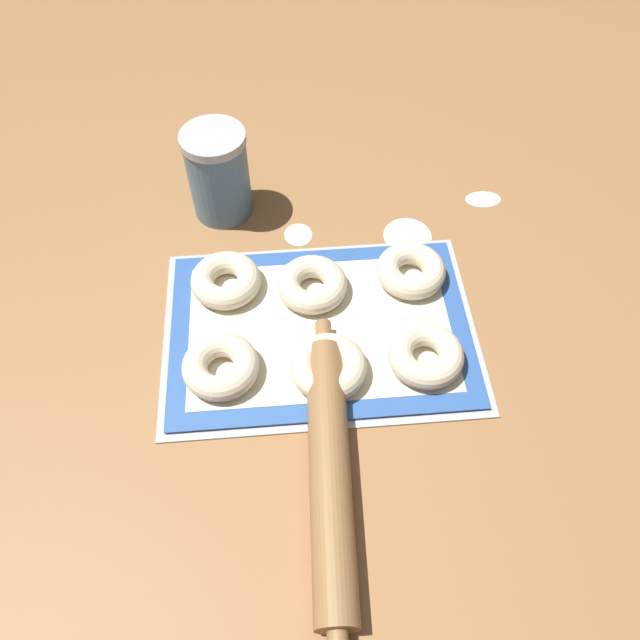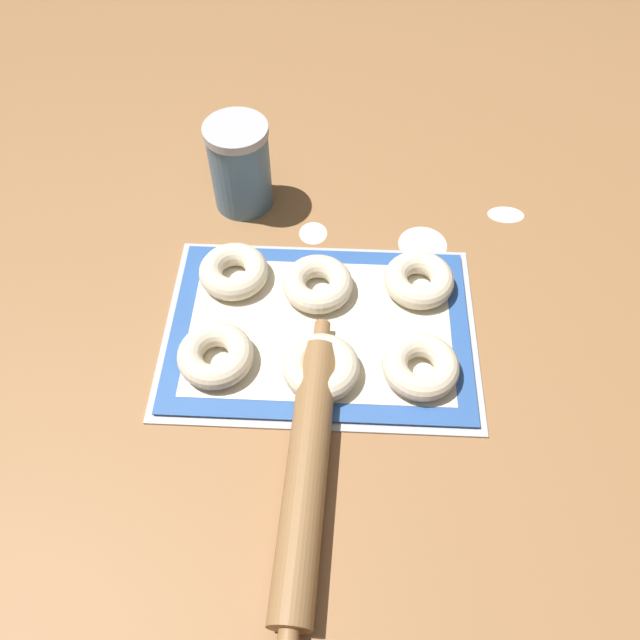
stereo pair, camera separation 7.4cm
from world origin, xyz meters
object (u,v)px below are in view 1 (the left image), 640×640
baking_tray (320,330)px  flour_canister (218,174)px  bagel_front_right (426,355)px  bagel_back_center (312,284)px  bagel_front_center (328,367)px  bagel_back_right (411,271)px  rolling_pin (330,471)px  bagel_front_left (221,366)px  bagel_back_left (226,280)px

baking_tray → flour_canister: (-0.16, 0.30, 0.08)m
bagel_front_right → bagel_back_center: bearing=136.8°
bagel_front_center → bagel_front_right: same height
bagel_front_center → bagel_back_center: same height
bagel_front_center → bagel_back_right: bearing=48.8°
flour_canister → rolling_pin: 0.58m
bagel_front_left → flour_canister: 0.38m
baking_tray → bagel_front_left: (-0.16, -0.07, 0.03)m
bagel_back_right → bagel_back_left: bearing=179.2°
bagel_front_left → bagel_back_right: same height
bagel_front_left → bagel_front_right: same height
bagel_back_left → flour_canister: 0.21m
bagel_front_left → bagel_front_center: same height
bagel_back_center → rolling_pin: size_ratio=0.24×
bagel_front_right → bagel_front_center: bearing=-176.6°
bagel_front_left → rolling_pin: bearing=-50.0°
bagel_back_center → bagel_back_right: bearing=5.5°
bagel_back_center → bagel_back_right: 0.17m
bagel_back_center → rolling_pin: rolling_pin is taller
bagel_front_right → bagel_back_left: bearing=150.4°
bagel_back_right → flour_canister: 0.39m
baking_tray → bagel_front_right: (0.16, -0.08, 0.03)m
bagel_front_center → bagel_back_left: same height
bagel_back_right → bagel_back_center: bearing=-174.5°
bagel_back_left → flour_canister: flour_canister is taller
bagel_front_left → flour_canister: bearing=90.1°
bagel_front_center → bagel_front_right: (0.15, 0.01, 0.00)m
flour_canister → bagel_front_right: bearing=-50.1°
bagel_front_left → bagel_front_center: bearing=-5.1°
bagel_front_right → bagel_back_center: same height
bagel_front_right → rolling_pin: rolling_pin is taller
baking_tray → flour_canister: 0.35m
bagel_front_left → bagel_back_right: 0.36m
bagel_front_right → rolling_pin: bearing=-133.4°
flour_canister → rolling_pin: size_ratio=0.35×
flour_canister → rolling_pin: flour_canister is taller
baking_tray → bagel_back_center: bearing=95.6°
bagel_front_right → bagel_back_center: size_ratio=1.00×
bagel_back_right → rolling_pin: bearing=-116.3°
bagel_front_right → rolling_pin: size_ratio=0.24×
bagel_front_left → bagel_back_center: same height
bagel_front_left → rolling_pin: (0.15, -0.18, -0.00)m
bagel_front_center → bagel_back_left: (-0.16, 0.18, 0.00)m
bagel_back_left → rolling_pin: 0.38m
bagel_back_center → bagel_back_left: bearing=171.7°
baking_tray → bagel_front_center: bagel_front_center is taller
bagel_back_right → bagel_front_right: bearing=-91.9°
bagel_front_left → bagel_back_left: size_ratio=1.00×
bagel_back_left → flour_canister: size_ratio=0.69×
bagel_front_right → bagel_back_right: (0.01, 0.17, 0.00)m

